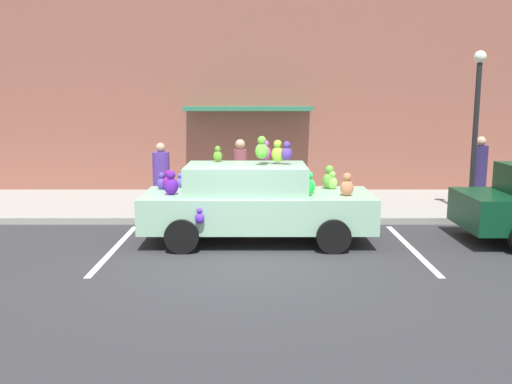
% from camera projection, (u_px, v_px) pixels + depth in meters
% --- Properties ---
extents(ground_plane, '(60.00, 60.00, 0.00)m').
position_uv_depth(ground_plane, '(239.00, 264.00, 9.58)').
color(ground_plane, '#2D2D30').
extents(sidewalk, '(24.00, 4.00, 0.15)m').
position_uv_depth(sidewalk, '(245.00, 205.00, 14.50)').
color(sidewalk, gray).
rests_on(sidewalk, ground).
extents(storefront_building, '(24.00, 1.25, 6.40)m').
position_uv_depth(storefront_building, '(246.00, 86.00, 16.09)').
color(storefront_building, brown).
rests_on(storefront_building, ground).
extents(parking_stripe_front, '(0.12, 3.60, 0.01)m').
position_uv_depth(parking_stripe_front, '(409.00, 248.00, 10.58)').
color(parking_stripe_front, silver).
rests_on(parking_stripe_front, ground).
extents(parking_stripe_rear, '(0.12, 3.60, 0.01)m').
position_uv_depth(parking_stripe_rear, '(114.00, 248.00, 10.56)').
color(parking_stripe_rear, silver).
rests_on(parking_stripe_rear, ground).
extents(plush_covered_car, '(4.52, 1.97, 2.11)m').
position_uv_depth(plush_covered_car, '(253.00, 201.00, 10.96)').
color(plush_covered_car, '#91C19F').
rests_on(plush_covered_car, ground).
extents(teddy_bear_on_sidewalk, '(0.31, 0.26, 0.58)m').
position_uv_depth(teddy_bear_on_sidewalk, '(191.00, 200.00, 13.25)').
color(teddy_bear_on_sidewalk, pink).
rests_on(teddy_bear_on_sidewalk, sidewalk).
extents(street_lamp_post, '(0.28, 0.28, 3.74)m').
position_uv_depth(street_lamp_post, '(475.00, 115.00, 12.64)').
color(street_lamp_post, black).
rests_on(street_lamp_post, sidewalk).
extents(pedestrian_near_shopfront, '(0.30, 0.30, 1.75)m').
position_uv_depth(pedestrian_near_shopfront, '(239.00, 179.00, 12.87)').
color(pedestrian_near_shopfront, '#9D4C56').
rests_on(pedestrian_near_shopfront, sidewalk).
extents(pedestrian_walking_past, '(0.38, 0.38, 1.72)m').
position_uv_depth(pedestrian_walking_past, '(477.00, 172.00, 14.30)').
color(pedestrian_walking_past, '#271E4A').
rests_on(pedestrian_walking_past, sidewalk).
extents(pedestrian_by_lamp, '(0.39, 0.39, 1.68)m').
position_uv_depth(pedestrian_by_lamp, '(160.00, 182.00, 12.79)').
color(pedestrian_by_lamp, '#56369D').
rests_on(pedestrian_by_lamp, sidewalk).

